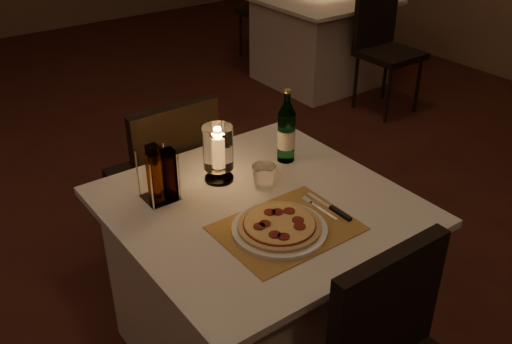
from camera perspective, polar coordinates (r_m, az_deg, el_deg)
floor at (r=2.60m, az=-8.33°, el=-16.39°), size 8.00×10.00×0.02m
main_table at (r=2.27m, az=0.30°, el=-10.87°), size 1.00×1.00×0.74m
chair_far at (r=2.68m, az=-8.82°, el=0.23°), size 0.42×0.42×0.90m
placemat at (r=1.92m, az=3.06°, el=-5.63°), size 0.45×0.34×0.00m
plate at (r=1.90m, az=2.36°, el=-5.72°), size 0.32×0.32×0.01m
pizza at (r=1.89m, az=2.37°, el=-5.32°), size 0.28×0.28×0.02m
fork at (r=2.03m, az=6.09°, el=-3.47°), size 0.02×0.18×0.00m
knife at (r=2.02m, az=7.98°, el=-3.82°), size 0.02×0.22×0.01m
tumbler at (r=2.12m, az=0.82°, el=-0.48°), size 0.09×0.09×0.09m
water_bottle at (r=2.28m, az=3.05°, el=3.95°), size 0.07×0.07×0.31m
hurricane_candle at (r=2.13m, az=-3.81°, el=2.26°), size 0.12×0.12×0.22m
cruet_caddy at (r=2.05m, az=-9.61°, el=-0.46°), size 0.12×0.12×0.21m
neighbor_table_right at (r=5.13m, az=6.38°, el=12.97°), size 1.00×1.00×0.74m
neighbor_chair_ra at (r=4.60m, az=12.58°, el=12.74°), size 0.42×0.42×0.90m
neighbor_chair_rb at (r=5.61m, az=1.42°, el=16.47°), size 0.42×0.42×0.90m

